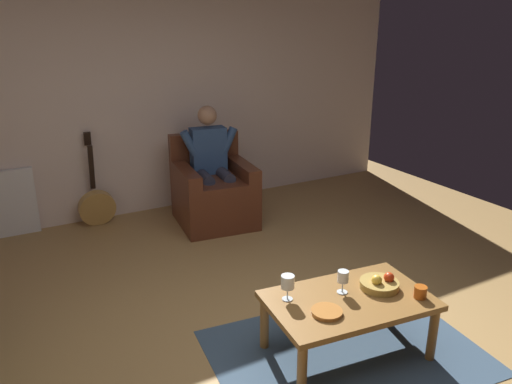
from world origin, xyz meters
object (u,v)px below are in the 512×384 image
object	(u,v)px
armchair	(213,193)
person_seated	(212,161)
coffee_table	(349,305)
wine_glass_far	(343,278)
guitar	(97,205)
decorative_dish	(327,312)
fruit_bowl	(380,284)
wine_glass_near	(288,283)
candle_jar	(420,292)

from	to	relation	value
armchair	person_seated	size ratio (longest dim) A/B	0.74
coffee_table	wine_glass_far	world-z (taller)	wine_glass_far
guitar	wine_glass_far	xyz separation A→B (m)	(-0.97, 2.98, 0.30)
coffee_table	armchair	bearing A→B (deg)	-93.94
person_seated	decorative_dish	xyz separation A→B (m)	(0.41, 2.64, -0.25)
fruit_bowl	decorative_dish	distance (m)	0.50
coffee_table	wine_glass_near	bearing A→B (deg)	-26.30
coffee_table	wine_glass_near	size ratio (longest dim) A/B	6.54
coffee_table	fruit_bowl	world-z (taller)	fruit_bowl
wine_glass_near	fruit_bowl	xyz separation A→B (m)	(-0.62, 0.17, -0.08)
coffee_table	guitar	bearing A→B (deg)	-72.44
person_seated	wine_glass_far	bearing A→B (deg)	92.51
wine_glass_near	decorative_dish	distance (m)	0.30
person_seated	candle_jar	size ratio (longest dim) A/B	15.14
person_seated	guitar	distance (m)	1.33
wine_glass_near	decorative_dish	xyz separation A→B (m)	(-0.12, 0.26, -0.10)
wine_glass_near	wine_glass_far	size ratio (longest dim) A/B	1.08
wine_glass_far	fruit_bowl	distance (m)	0.28
wine_glass_near	wine_glass_far	xyz separation A→B (m)	(-0.36, 0.10, -0.01)
guitar	candle_jar	xyz separation A→B (m)	(-1.37, 3.27, 0.23)
person_seated	coffee_table	world-z (taller)	person_seated
guitar	armchair	bearing A→B (deg)	155.34
wine_glass_near	coffee_table	bearing A→B (deg)	153.70
armchair	guitar	distance (m)	1.26
coffee_table	candle_jar	world-z (taller)	candle_jar
wine_glass_far	fruit_bowl	size ratio (longest dim) A/B	0.61
armchair	candle_jar	bearing A→B (deg)	101.31
wine_glass_far	candle_jar	xyz separation A→B (m)	(-0.40, 0.29, -0.07)
guitar	candle_jar	world-z (taller)	guitar
guitar	candle_jar	size ratio (longest dim) A/B	12.14
armchair	decorative_dish	world-z (taller)	armchair
person_seated	armchair	bearing A→B (deg)	90.00
wine_glass_far	candle_jar	bearing A→B (deg)	143.96
coffee_table	guitar	distance (m)	3.21
person_seated	wine_glass_near	xyz separation A→B (m)	(0.54, 2.39, -0.15)
wine_glass_near	candle_jar	distance (m)	0.86
person_seated	candle_jar	xyz separation A→B (m)	(-0.22, 2.78, -0.22)
person_seated	wine_glass_far	world-z (taller)	person_seated
coffee_table	fruit_bowl	bearing A→B (deg)	-179.24
guitar	candle_jar	bearing A→B (deg)	112.73
guitar	coffee_table	bearing A→B (deg)	107.56
armchair	coffee_table	distance (m)	2.54
armchair	wine_glass_far	world-z (taller)	armchair
wine_glass_near	fruit_bowl	size ratio (longest dim) A/B	0.66
armchair	candle_jar	size ratio (longest dim) A/B	11.27
person_seated	coffee_table	bearing A→B (deg)	92.57
person_seated	fruit_bowl	bearing A→B (deg)	98.35
armchair	decorative_dish	size ratio (longest dim) A/B	4.86
person_seated	guitar	size ratio (longest dim) A/B	1.25
armchair	fruit_bowl	bearing A→B (deg)	98.46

